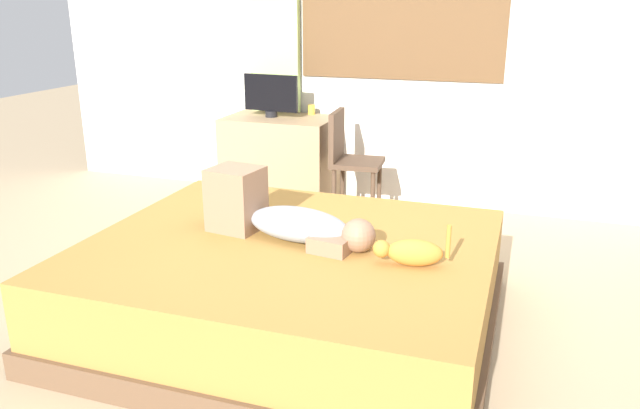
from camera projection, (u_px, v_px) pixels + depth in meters
name	position (u px, v px, depth m)	size (l,w,h in m)	color
ground_plane	(302.00, 323.00, 3.38)	(16.00, 16.00, 0.00)	tan
back_wall_with_window	(401.00, 28.00, 5.04)	(6.40, 0.14, 2.90)	silver
bed	(290.00, 285.00, 3.28)	(2.10, 1.81, 0.48)	brown
person_lying	(282.00, 216.00, 3.24)	(0.94, 0.38, 0.34)	#8C939E
cat	(411.00, 252.00, 2.90)	(0.36, 0.15, 0.21)	#C67A2D
desk	(280.00, 161.00, 5.30)	(0.90, 0.56, 0.74)	#997A56
tv_monitor	(271.00, 95.00, 5.15)	(0.48, 0.10, 0.35)	black
cup	(311.00, 110.00, 5.30)	(0.06, 0.06, 0.08)	gold
chair_by_desk	(349.00, 156.00, 4.86)	(0.41, 0.41, 0.86)	#4C3828
curtain_left	(275.00, 62.00, 5.35)	(0.44, 0.06, 2.32)	#ADCC75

